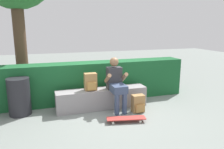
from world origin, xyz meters
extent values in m
plane|color=gray|center=(0.00, 0.00, 0.00)|extent=(24.00, 24.00, 0.00)
cube|color=gray|center=(0.00, 0.38, 0.24)|extent=(2.17, 0.41, 0.47)
cube|color=#333338|center=(0.28, 0.32, 0.73)|extent=(0.34, 0.22, 0.52)
sphere|color=#8C6647|center=(0.28, 0.32, 1.12)|extent=(0.21, 0.21, 0.21)
cube|color=#384766|center=(0.28, 0.01, 0.56)|extent=(0.32, 0.40, 0.17)
cylinder|color=#384766|center=(0.19, -0.14, 0.24)|extent=(0.11, 0.11, 0.47)
cylinder|color=#384766|center=(0.37, -0.14, 0.24)|extent=(0.11, 0.11, 0.47)
cylinder|color=#8C6647|center=(0.08, 0.18, 0.77)|extent=(0.09, 0.33, 0.27)
cylinder|color=#8C6647|center=(0.48, 0.18, 0.77)|extent=(0.09, 0.33, 0.27)
cube|color=#BC3833|center=(0.25, -0.55, 0.08)|extent=(0.82, 0.36, 0.02)
cylinder|color=silver|center=(0.54, -0.53, 0.03)|extent=(0.06, 0.04, 0.05)
cylinder|color=silver|center=(0.51, -0.68, 0.03)|extent=(0.06, 0.04, 0.05)
cylinder|color=silver|center=(-0.01, -0.42, 0.03)|extent=(0.06, 0.04, 0.05)
cylinder|color=silver|center=(-0.04, -0.56, 0.03)|extent=(0.06, 0.04, 0.05)
cube|color=#A37A47|center=(-0.27, 0.38, 0.67)|extent=(0.28, 0.18, 0.40)
cube|color=#B68742|center=(-0.27, 0.27, 0.59)|extent=(0.20, 0.05, 0.18)
cube|color=#A37A47|center=(0.72, -0.11, 0.20)|extent=(0.28, 0.18, 0.40)
cube|color=#AC7A3F|center=(0.72, -0.23, 0.12)|extent=(0.20, 0.05, 0.18)
cube|color=#19562B|center=(-0.47, 1.03, 0.51)|extent=(5.82, 0.56, 1.02)
cylinder|color=#473323|center=(-1.83, 2.03, 1.52)|extent=(0.32, 0.32, 3.04)
cylinder|color=#232328|center=(-1.84, 0.56, 0.42)|extent=(0.48, 0.48, 0.83)
camera|label=1|loc=(-1.32, -4.40, 1.92)|focal=34.78mm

